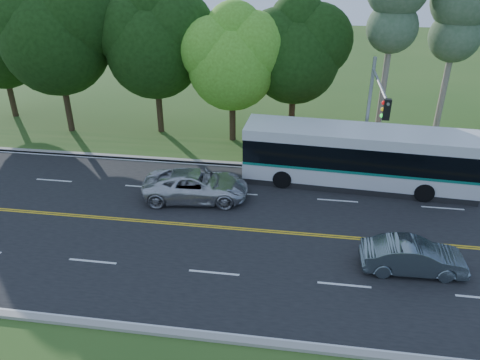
# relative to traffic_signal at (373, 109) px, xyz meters

# --- Properties ---
(ground) EXTENTS (120.00, 120.00, 0.00)m
(ground) POSITION_rel_traffic_signal_xyz_m (-6.49, -5.40, -4.67)
(ground) COLOR #2D541C
(ground) RESTS_ON ground
(road) EXTENTS (60.00, 14.00, 0.02)m
(road) POSITION_rel_traffic_signal_xyz_m (-6.49, -5.40, -4.66)
(road) COLOR black
(road) RESTS_ON ground
(curb_north) EXTENTS (60.00, 0.30, 0.15)m
(curb_north) POSITION_rel_traffic_signal_xyz_m (-6.49, 1.75, -4.60)
(curb_north) COLOR #9F9A90
(curb_north) RESTS_ON ground
(curb_south) EXTENTS (60.00, 0.30, 0.15)m
(curb_south) POSITION_rel_traffic_signal_xyz_m (-6.49, -12.55, -4.60)
(curb_south) COLOR #9F9A90
(curb_south) RESTS_ON ground
(grass_verge) EXTENTS (60.00, 4.00, 0.10)m
(grass_verge) POSITION_rel_traffic_signal_xyz_m (-6.49, 3.60, -4.62)
(grass_verge) COLOR #2D541C
(grass_verge) RESTS_ON ground
(lane_markings) EXTENTS (57.60, 13.82, 0.00)m
(lane_markings) POSITION_rel_traffic_signal_xyz_m (-6.59, -5.40, -4.65)
(lane_markings) COLOR gold
(lane_markings) RESTS_ON road
(tree_row) EXTENTS (44.70, 9.10, 13.84)m
(tree_row) POSITION_rel_traffic_signal_xyz_m (-11.65, 6.73, 2.06)
(tree_row) COLOR black
(tree_row) RESTS_ON ground
(bougainvillea_hedge) EXTENTS (9.50, 2.25, 1.50)m
(bougainvillea_hedge) POSITION_rel_traffic_signal_xyz_m (0.69, 2.75, -3.95)
(bougainvillea_hedge) COLOR maroon
(bougainvillea_hedge) RESTS_ON ground
(traffic_signal) EXTENTS (0.42, 6.10, 7.00)m
(traffic_signal) POSITION_rel_traffic_signal_xyz_m (0.00, 0.00, 0.00)
(traffic_signal) COLOR #94969C
(traffic_signal) RESTS_ON ground
(transit_bus) EXTENTS (12.99, 3.54, 3.36)m
(transit_bus) POSITION_rel_traffic_signal_xyz_m (-0.45, 0.21, -2.99)
(transit_bus) COLOR silver
(transit_bus) RESTS_ON road
(sedan) EXTENTS (4.42, 1.68, 1.44)m
(sedan) POSITION_rel_traffic_signal_xyz_m (1.39, -7.51, -3.93)
(sedan) COLOR slate
(sedan) RESTS_ON road
(suv) EXTENTS (5.93, 3.23, 1.58)m
(suv) POSITION_rel_traffic_signal_xyz_m (-9.18, -2.72, -3.86)
(suv) COLOR silver
(suv) RESTS_ON road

